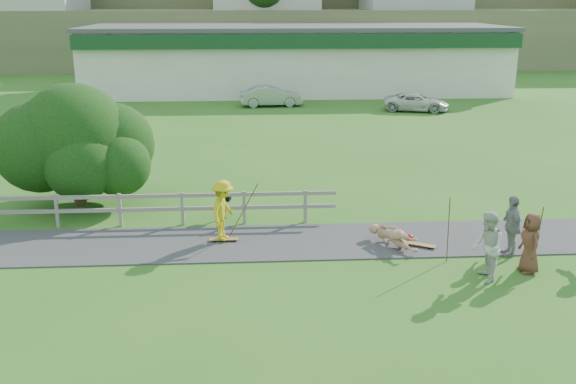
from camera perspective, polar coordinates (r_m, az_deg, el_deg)
name	(u,v)px	position (r m, az deg, el deg)	size (l,w,h in m)	color
ground	(244,263)	(18.06, -3.91, -6.31)	(260.00, 260.00, 0.00)	#2D631C
path	(244,243)	(19.44, -3.90, -4.52)	(34.00, 3.00, 0.04)	#323234
fence	(100,205)	(21.44, -16.36, -1.14)	(15.05, 0.10, 1.10)	#66615A
strip_mall	(295,58)	(51.89, 0.65, 11.80)	(32.50, 10.75, 5.10)	beige
skater_rider	(223,213)	(19.28, -5.78, -1.91)	(1.19, 0.68, 1.84)	gold
skater_fallen	(393,236)	(19.26, 9.32, -3.92)	(1.82, 0.44, 0.66)	#AA795D
spectator_a	(488,247)	(17.38, 17.32, -4.67)	(0.91, 0.71, 1.88)	#B8B7B3
spectator_b	(511,226)	(19.32, 19.25, -2.84)	(1.05, 0.44, 1.78)	gray
spectator_c	(530,243)	(18.33, 20.75, -4.26)	(0.81, 0.53, 1.66)	brown
car_silver	(271,96)	(44.43, -1.53, 8.51)	(1.47, 4.22, 1.39)	#999CA0
car_white	(416,102)	(43.31, 11.32, 7.84)	(1.95, 4.22, 1.17)	silver
tree	(77,164)	(23.82, -18.25, 2.40)	(6.04, 6.04, 3.00)	black
bbq	(225,207)	(21.53, -5.64, -1.30)	(0.39, 0.29, 0.83)	black
longboard_rider	(224,241)	(19.57, -5.70, -4.32)	(0.87, 0.21, 0.10)	olive
longboard_fallen	(420,246)	(19.46, 11.65, -4.72)	(0.93, 0.23, 0.10)	olive
helmet	(410,238)	(19.79, 10.77, -4.07)	(0.25, 0.25, 0.25)	#BA0815
pole_rider	(243,207)	(19.63, -3.99, -1.35)	(0.03, 0.03, 1.95)	#523321
pole_spec_left	(448,230)	(18.32, 14.06, -3.28)	(0.03, 0.03, 1.88)	#523321
pole_spec_right	(537,239)	(18.50, 21.30, -3.90)	(0.03, 0.03, 1.80)	#523321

